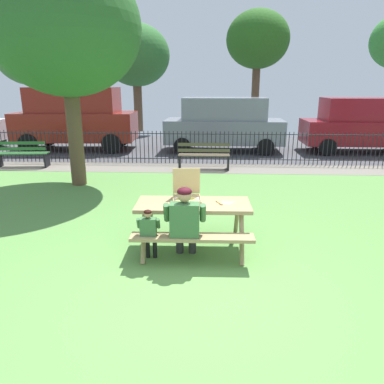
{
  "coord_description": "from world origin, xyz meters",
  "views": [
    {
      "loc": [
        0.15,
        -4.09,
        2.57
      ],
      "look_at": [
        -0.19,
        2.07,
        0.75
      ],
      "focal_mm": 34.18,
      "sensor_mm": 36.0,
      "label": 1
    }
  ],
  "objects_px": {
    "child_at_table": "(149,230)",
    "parked_car_right": "(365,124)",
    "park_bench_center": "(204,156)",
    "tree_midground_left": "(66,28)",
    "pizza_slice_on_table": "(225,202)",
    "park_bench_left": "(22,154)",
    "adult_at_table": "(185,221)",
    "parked_car_left": "(76,117)",
    "far_tree_midleft": "(136,56)",
    "picnic_table_foreground": "(193,213)",
    "pizza_box_open": "(187,194)",
    "far_tree_center": "(258,40)",
    "far_tree_left": "(29,55)",
    "parked_car_center": "(224,123)"
  },
  "relations": [
    {
      "from": "pizza_slice_on_table",
      "to": "far_tree_center",
      "type": "relative_size",
      "value": 0.05
    },
    {
      "from": "park_bench_left",
      "to": "far_tree_left",
      "type": "distance_m",
      "value": 11.04
    },
    {
      "from": "far_tree_center",
      "to": "park_bench_left",
      "type": "bearing_deg",
      "value": -131.26
    },
    {
      "from": "pizza_slice_on_table",
      "to": "parked_car_center",
      "type": "bearing_deg",
      "value": 88.42
    },
    {
      "from": "pizza_box_open",
      "to": "adult_at_table",
      "type": "xyz_separation_m",
      "value": [
        0.02,
        -0.65,
        -0.21
      ]
    },
    {
      "from": "child_at_table",
      "to": "parked_car_right",
      "type": "xyz_separation_m",
      "value": [
        6.79,
        9.66,
        0.58
      ]
    },
    {
      "from": "park_bench_center",
      "to": "tree_midground_left",
      "type": "distance_m",
      "value": 5.15
    },
    {
      "from": "child_at_table",
      "to": "far_tree_midleft",
      "type": "height_order",
      "value": "far_tree_midleft"
    },
    {
      "from": "park_bench_left",
      "to": "parked_car_center",
      "type": "xyz_separation_m",
      "value": [
        6.54,
        3.35,
        0.68
      ]
    },
    {
      "from": "picnic_table_foreground",
      "to": "far_tree_left",
      "type": "relative_size",
      "value": 0.32
    },
    {
      "from": "adult_at_table",
      "to": "parked_car_left",
      "type": "height_order",
      "value": "parked_car_left"
    },
    {
      "from": "pizza_slice_on_table",
      "to": "park_bench_center",
      "type": "relative_size",
      "value": 0.2
    },
    {
      "from": "adult_at_table",
      "to": "far_tree_midleft",
      "type": "bearing_deg",
      "value": 103.43
    },
    {
      "from": "parked_car_right",
      "to": "far_tree_left",
      "type": "distance_m",
      "value": 17.43
    },
    {
      "from": "pizza_box_open",
      "to": "parked_car_left",
      "type": "height_order",
      "value": "parked_car_left"
    },
    {
      "from": "pizza_slice_on_table",
      "to": "far_tree_left",
      "type": "xyz_separation_m",
      "value": [
        -10.34,
        15.3,
        3.33
      ]
    },
    {
      "from": "adult_at_table",
      "to": "parked_car_center",
      "type": "relative_size",
      "value": 0.26
    },
    {
      "from": "pizza_slice_on_table",
      "to": "park_bench_left",
      "type": "height_order",
      "value": "park_bench_left"
    },
    {
      "from": "parked_car_left",
      "to": "far_tree_center",
      "type": "height_order",
      "value": "far_tree_center"
    },
    {
      "from": "parked_car_left",
      "to": "parked_car_center",
      "type": "xyz_separation_m",
      "value": [
        5.94,
        -0.0,
        -0.21
      ]
    },
    {
      "from": "park_bench_left",
      "to": "far_tree_midleft",
      "type": "xyz_separation_m",
      "value": [
        1.91,
        9.58,
        3.63
      ]
    },
    {
      "from": "park_bench_left",
      "to": "parked_car_right",
      "type": "distance_m",
      "value": 12.44
    },
    {
      "from": "far_tree_midleft",
      "to": "park_bench_left",
      "type": "bearing_deg",
      "value": -101.26
    },
    {
      "from": "picnic_table_foreground",
      "to": "far_tree_center",
      "type": "relative_size",
      "value": 0.29
    },
    {
      "from": "park_bench_left",
      "to": "parked_car_right",
      "type": "bearing_deg",
      "value": 15.67
    },
    {
      "from": "pizza_box_open",
      "to": "parked_car_right",
      "type": "height_order",
      "value": "parked_car_right"
    },
    {
      "from": "picnic_table_foreground",
      "to": "far_tree_midleft",
      "type": "xyz_separation_m",
      "value": [
        -3.88,
        15.34,
        3.45
      ]
    },
    {
      "from": "child_at_table",
      "to": "parked_car_left",
      "type": "distance_m",
      "value": 10.71
    },
    {
      "from": "parked_car_right",
      "to": "far_tree_center",
      "type": "distance_m",
      "value": 8.06
    },
    {
      "from": "pizza_box_open",
      "to": "picnic_table_foreground",
      "type": "bearing_deg",
      "value": -52.24
    },
    {
      "from": "parked_car_left",
      "to": "far_tree_left",
      "type": "height_order",
      "value": "far_tree_left"
    },
    {
      "from": "pizza_box_open",
      "to": "parked_car_right",
      "type": "bearing_deg",
      "value": 55.0
    },
    {
      "from": "child_at_table",
      "to": "far_tree_midleft",
      "type": "bearing_deg",
      "value": 101.59
    },
    {
      "from": "pizza_box_open",
      "to": "far_tree_center",
      "type": "bearing_deg",
      "value": 79.81
    },
    {
      "from": "far_tree_midleft",
      "to": "far_tree_center",
      "type": "relative_size",
      "value": 0.9
    },
    {
      "from": "far_tree_midleft",
      "to": "parked_car_right",
      "type": "bearing_deg",
      "value": -31.79
    },
    {
      "from": "far_tree_midleft",
      "to": "pizza_box_open",
      "type": "bearing_deg",
      "value": -76.08
    },
    {
      "from": "pizza_box_open",
      "to": "child_at_table",
      "type": "relative_size",
      "value": 0.63
    },
    {
      "from": "picnic_table_foreground",
      "to": "far_tree_midleft",
      "type": "distance_m",
      "value": 16.2
    },
    {
      "from": "picnic_table_foreground",
      "to": "park_bench_left",
      "type": "height_order",
      "value": "park_bench_left"
    },
    {
      "from": "far_tree_center",
      "to": "far_tree_left",
      "type": "bearing_deg",
      "value": 180.0
    },
    {
      "from": "parked_car_right",
      "to": "far_tree_left",
      "type": "xyz_separation_m",
      "value": [
        -16.0,
        6.23,
        3.01
      ]
    },
    {
      "from": "pizza_slice_on_table",
      "to": "adult_at_table",
      "type": "distance_m",
      "value": 0.82
    },
    {
      "from": "pizza_slice_on_table",
      "to": "tree_midground_left",
      "type": "distance_m",
      "value": 6.14
    },
    {
      "from": "park_bench_left",
      "to": "tree_midground_left",
      "type": "height_order",
      "value": "tree_midground_left"
    },
    {
      "from": "park_bench_left",
      "to": "tree_midground_left",
      "type": "bearing_deg",
      "value": -37.67
    },
    {
      "from": "adult_at_table",
      "to": "park_bench_left",
      "type": "bearing_deg",
      "value": 132.25
    },
    {
      "from": "pizza_box_open",
      "to": "far_tree_center",
      "type": "relative_size",
      "value": 0.08
    },
    {
      "from": "picnic_table_foreground",
      "to": "parked_car_center",
      "type": "distance_m",
      "value": 9.16
    },
    {
      "from": "adult_at_table",
      "to": "parked_car_right",
      "type": "relative_size",
      "value": 0.26
    }
  ]
}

